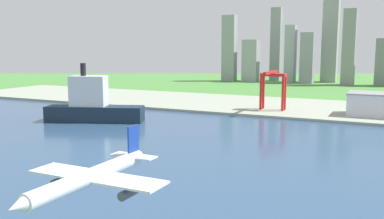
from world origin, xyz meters
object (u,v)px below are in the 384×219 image
at_px(port_crane_red, 273,82).
at_px(warehouse_main, 384,105).
at_px(airplane_landing, 90,177).
at_px(cargo_ship, 92,105).

height_order(port_crane_red, warehouse_main, port_crane_red).
bearing_deg(airplane_landing, port_crane_red, 97.63).
distance_m(cargo_ship, port_crane_red, 169.51).
xyz_separation_m(airplane_landing, port_crane_red, (-43.41, 324.08, -3.09)).
height_order(airplane_landing, cargo_ship, cargo_ship).
distance_m(airplane_landing, cargo_ship, 268.17).
xyz_separation_m(airplane_landing, warehouse_main, (54.27, 330.88, -20.22)).
height_order(cargo_ship, warehouse_main, cargo_ship).
bearing_deg(warehouse_main, port_crane_red, -176.02).
relative_size(cargo_ship, port_crane_red, 2.06).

